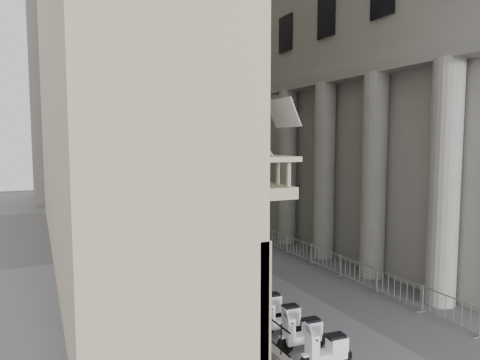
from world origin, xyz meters
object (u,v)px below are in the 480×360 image
(security_tent, at_px, (151,193))
(pedestrian_b, at_px, (193,210))
(info_kiosk, at_px, (160,239))
(street_lamp, at_px, (151,176))
(pedestrian_a, at_px, (172,214))

(security_tent, height_order, pedestrian_b, security_tent)
(info_kiosk, height_order, pedestrian_b, info_kiosk)
(security_tent, relative_size, street_lamp, 0.51)
(street_lamp, bearing_deg, security_tent, 75.22)
(street_lamp, relative_size, pedestrian_b, 4.87)
(info_kiosk, bearing_deg, security_tent, 92.00)
(info_kiosk, xyz_separation_m, pedestrian_a, (3.46, 9.24, -0.15))
(security_tent, xyz_separation_m, info_kiosk, (-1.81, -9.52, -1.62))
(security_tent, distance_m, pedestrian_a, 2.43)
(street_lamp, height_order, info_kiosk, street_lamp)
(security_tent, bearing_deg, info_kiosk, -100.76)
(info_kiosk, bearing_deg, pedestrian_b, 74.55)
(security_tent, relative_size, pedestrian_b, 2.47)
(pedestrian_b, bearing_deg, security_tent, 18.40)
(security_tent, height_order, pedestrian_a, security_tent)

